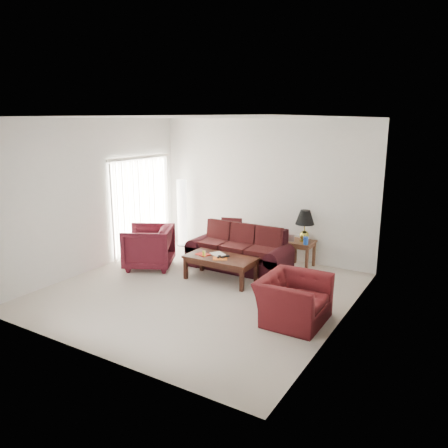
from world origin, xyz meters
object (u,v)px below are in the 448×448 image
object	(u,v)px
sofa	(239,249)
end_table	(301,254)
armchair_right	(293,299)
coffee_table	(221,269)
floor_lamp	(182,213)
armchair_left	(148,247)

from	to	relation	value
sofa	end_table	size ratio (longest dim) A/B	3.77
armchair_right	coffee_table	xyz separation A→B (m)	(-1.83, 0.90, -0.11)
end_table	floor_lamp	xyz separation A→B (m)	(-3.04, 0.05, 0.53)
sofa	armchair_right	bearing A→B (deg)	-45.05
end_table	coffee_table	bearing A→B (deg)	-124.20
sofa	armchair_right	world-z (taller)	sofa
end_table	armchair_right	bearing A→B (deg)	-71.32
sofa	coffee_table	distance (m)	0.78
floor_lamp	end_table	bearing A→B (deg)	-0.94
floor_lamp	armchair_right	xyz separation A→B (m)	(3.85, -2.45, -0.47)
end_table	armchair_right	xyz separation A→B (m)	(0.81, -2.40, 0.07)
sofa	floor_lamp	bearing A→B (deg)	154.91
armchair_left	sofa	bearing A→B (deg)	90.75
armchair_left	end_table	bearing A→B (deg)	93.61
floor_lamp	sofa	bearing A→B (deg)	-21.72
coffee_table	end_table	bearing A→B (deg)	44.17
sofa	armchair_left	xyz separation A→B (m)	(-1.62, -0.87, 0.01)
armchair_left	coffee_table	size ratio (longest dim) A/B	0.72
floor_lamp	armchair_left	size ratio (longest dim) A/B	1.70
armchair_left	armchair_right	distance (m)	3.57
end_table	floor_lamp	world-z (taller)	floor_lamp
end_table	armchair_right	world-z (taller)	armchair_right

